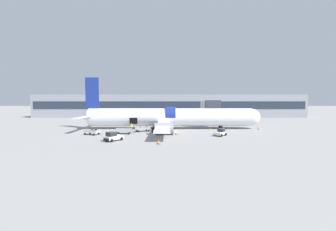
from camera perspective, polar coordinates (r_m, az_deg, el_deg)
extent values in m
plane|color=gray|center=(47.25, 0.74, -4.02)|extent=(500.00, 500.00, 0.00)
cube|color=gray|center=(89.48, 0.49, 2.43)|extent=(104.60, 9.93, 8.78)
cube|color=#232D3D|center=(84.44, 0.51, 2.66)|extent=(102.51, 0.16, 2.81)
cylinder|color=#4C4C51|center=(60.11, 10.51, -0.72)|extent=(0.60, 0.60, 3.57)
cube|color=silver|center=(59.96, 10.55, 2.27)|extent=(2.71, 11.70, 2.71)
cube|color=#333842|center=(54.80, 11.53, 2.13)|extent=(3.52, 1.60, 3.25)
cylinder|color=white|center=(51.24, 0.83, -0.40)|extent=(37.07, 4.01, 4.01)
sphere|color=white|center=(54.68, 20.64, -0.38)|extent=(3.81, 3.81, 3.81)
cone|color=white|center=(54.31, -19.12, -0.38)|extent=(4.61, 3.69, 3.69)
cylinder|color=navy|center=(51.18, 0.83, 0.00)|extent=(2.22, 4.02, 4.02)
cube|color=navy|center=(53.97, -18.49, 5.45)|extent=(3.01, 0.28, 6.98)
cube|color=white|center=(49.62, -20.22, -0.30)|extent=(1.09, 9.45, 0.20)
cube|color=white|center=(58.55, -17.00, 0.34)|extent=(1.09, 9.45, 0.20)
cube|color=white|center=(42.35, -1.05, -2.76)|extent=(2.60, 16.87, 0.40)
cube|color=white|center=(60.34, -0.67, -0.84)|extent=(2.60, 16.87, 0.40)
cylinder|color=gray|center=(42.35, -0.78, -3.36)|extent=(3.52, 2.21, 2.21)
cylinder|color=gray|center=(60.43, -0.48, -1.25)|extent=(3.52, 2.21, 2.21)
cube|color=black|center=(49.90, -8.55, -1.36)|extent=(1.70, 0.12, 1.40)
cylinder|color=#56565B|center=(52.77, 13.42, -2.15)|extent=(0.22, 0.22, 1.22)
sphere|color=black|center=(52.84, 13.41, -2.81)|extent=(0.90, 0.90, 0.90)
cylinder|color=#56565B|center=(48.79, -3.50, -2.52)|extent=(0.22, 0.22, 1.22)
sphere|color=black|center=(48.86, -3.49, -3.23)|extent=(0.90, 0.90, 0.90)
cylinder|color=#56565B|center=(54.17, -3.13, -1.90)|extent=(0.22, 0.22, 1.22)
sphere|color=black|center=(54.23, -3.12, -2.55)|extent=(0.90, 0.90, 0.90)
cube|color=silver|center=(42.05, 13.35, -4.41)|extent=(2.58, 2.77, 0.48)
cube|color=#232833|center=(42.38, 13.62, -3.63)|extent=(1.55, 1.56, 0.59)
cube|color=black|center=(43.25, 14.11, -4.33)|extent=(0.95, 0.81, 0.24)
sphere|color=black|center=(42.61, 14.58, -4.60)|extent=(0.56, 0.56, 0.56)
sphere|color=black|center=(43.11, 13.13, -4.48)|extent=(0.56, 0.56, 0.56)
sphere|color=black|center=(41.05, 13.56, -4.89)|extent=(0.56, 0.56, 0.56)
sphere|color=black|center=(41.58, 12.08, -4.76)|extent=(0.56, 0.56, 0.56)
cube|color=silver|center=(36.92, -13.38, -5.45)|extent=(2.80, 3.20, 0.59)
cube|color=#232833|center=(36.49, -14.01, -4.57)|extent=(1.70, 1.75, 0.67)
cube|color=black|center=(35.96, -15.21, -5.91)|extent=(1.06, 0.79, 0.29)
sphere|color=black|center=(36.80, -15.22, -5.90)|extent=(0.56, 0.56, 0.56)
sphere|color=black|center=(35.83, -13.91, -6.14)|extent=(0.56, 0.56, 0.56)
sphere|color=black|center=(38.09, -12.87, -5.54)|extent=(0.56, 0.56, 0.56)
sphere|color=black|center=(37.15, -11.55, -5.76)|extent=(0.56, 0.56, 0.56)
cube|color=#999BA0|center=(46.98, -6.21, -3.51)|extent=(3.31, 2.51, 0.05)
cube|color=#999BA0|center=(47.47, -4.51, -3.11)|extent=(0.62, 1.19, 0.47)
cube|color=#999BA0|center=(46.37, -5.95, -3.28)|extent=(2.71, 1.36, 0.47)
cube|color=#999BA0|center=(47.53, -6.46, -3.11)|extent=(2.71, 1.36, 0.47)
cube|color=#333338|center=(47.70, -3.97, -3.62)|extent=(0.84, 0.47, 0.06)
sphere|color=black|center=(46.78, -4.70, -3.86)|extent=(0.40, 0.40, 0.40)
sphere|color=black|center=(47.98, -5.26, -3.67)|extent=(0.40, 0.40, 0.40)
sphere|color=black|center=(46.06, -7.19, -3.99)|extent=(0.40, 0.40, 0.40)
sphere|color=black|center=(47.29, -7.69, -3.80)|extent=(0.40, 0.40, 0.40)
cube|color=#4C1E1E|center=(46.46, -7.39, -3.40)|extent=(0.56, 0.50, 0.27)
cube|color=#721951|center=(46.77, -6.27, -3.28)|extent=(0.40, 0.35, 0.37)
cube|color=black|center=(46.72, -6.80, -3.19)|extent=(0.37, 0.27, 0.54)
cube|color=#1E2347|center=(47.14, -5.33, -3.12)|extent=(0.42, 0.30, 0.54)
cube|color=#999BA0|center=(44.23, -11.00, -3.99)|extent=(3.30, 2.10, 0.05)
cube|color=#999BA0|center=(44.07, -9.01, -3.60)|extent=(0.24, 1.79, 0.55)
cube|color=#999BA0|center=(43.34, -11.12, -3.75)|extent=(3.06, 0.37, 0.55)
cube|color=#999BA0|center=(45.05, -10.90, -3.47)|extent=(3.06, 0.37, 0.55)
cube|color=#333338|center=(44.11, -8.38, -4.24)|extent=(0.90, 0.17, 0.06)
sphere|color=black|center=(43.29, -9.66, -4.51)|extent=(0.40, 0.40, 0.40)
sphere|color=black|center=(45.06, -9.50, -4.18)|extent=(0.40, 0.40, 0.40)
sphere|color=black|center=(43.51, -12.55, -4.50)|extent=(0.40, 0.40, 0.40)
sphere|color=black|center=(45.27, -12.28, -4.18)|extent=(0.40, 0.40, 0.40)
cube|color=#1E2347|center=(43.76, -9.61, -3.76)|extent=(0.53, 0.32, 0.40)
cube|color=#1E2347|center=(44.14, -10.54, -3.67)|extent=(0.41, 0.20, 0.45)
cube|color=silver|center=(44.55, -18.57, -4.03)|extent=(3.23, 2.36, 0.05)
cube|color=silver|center=(43.57, -17.16, -3.87)|extent=(0.57, 1.23, 0.40)
cube|color=silver|center=(44.06, -19.12, -3.82)|extent=(2.69, 1.19, 0.40)
cube|color=silver|center=(44.98, -18.05, -3.65)|extent=(2.69, 1.19, 0.40)
cube|color=#333338|center=(43.32, -16.66, -4.48)|extent=(0.86, 0.43, 0.06)
sphere|color=black|center=(43.42, -18.12, -4.61)|extent=(0.40, 0.40, 0.40)
sphere|color=black|center=(44.40, -17.00, -4.41)|extent=(0.40, 0.40, 0.40)
sphere|color=black|center=(44.80, -20.12, -4.40)|extent=(0.40, 0.40, 0.40)
sphere|color=black|center=(45.76, -18.99, -4.22)|extent=(0.40, 0.40, 0.40)
cube|color=#2D2D33|center=(43.91, -17.63, -3.69)|extent=(0.43, 0.36, 0.59)
cube|color=#4C1E1E|center=(44.74, -18.61, -3.65)|extent=(0.41, 0.26, 0.48)
cylinder|color=black|center=(46.15, -2.14, -3.70)|extent=(0.40, 0.40, 0.80)
cylinder|color=orange|center=(46.06, -2.14, -2.82)|extent=(0.51, 0.51, 0.63)
sphere|color=brown|center=(46.01, -2.14, -2.30)|extent=(0.22, 0.22, 0.22)
cylinder|color=orange|center=(46.17, -1.90, -2.89)|extent=(0.16, 0.16, 0.58)
cylinder|color=orange|center=(45.96, -2.38, -2.92)|extent=(0.16, 0.16, 0.58)
cylinder|color=#1E2338|center=(48.99, -9.00, -3.34)|extent=(0.38, 0.38, 0.75)
cylinder|color=#CCE523|center=(48.91, -9.01, -2.56)|extent=(0.48, 0.48, 0.59)
sphere|color=beige|center=(48.87, -9.01, -2.09)|extent=(0.21, 0.21, 0.21)
cylinder|color=#CCE523|center=(48.84, -9.24, -2.65)|extent=(0.15, 0.15, 0.55)
cylinder|color=#CCE523|center=(49.00, -8.78, -2.62)|extent=(0.15, 0.15, 0.55)
cylinder|color=black|center=(47.73, -2.82, -3.48)|extent=(0.34, 0.34, 0.76)
cylinder|color=#CCE523|center=(47.65, -2.82, -2.67)|extent=(0.44, 0.44, 0.60)
sphere|color=#9E7556|center=(47.61, -2.82, -2.18)|extent=(0.21, 0.21, 0.21)
cylinder|color=#CCE523|center=(47.73, -3.06, -2.74)|extent=(0.14, 0.14, 0.55)
cylinder|color=#CCE523|center=(47.59, -2.58, -2.76)|extent=(0.14, 0.14, 0.55)
cube|color=black|center=(45.60, -3.62, -3.93)|extent=(0.47, 0.32, 0.59)
cube|color=black|center=(45.55, -3.62, -3.48)|extent=(0.28, 0.09, 0.12)
cube|color=#1E2347|center=(46.94, -9.28, -3.71)|extent=(0.45, 0.35, 0.66)
cube|color=black|center=(46.89, -9.29, -3.23)|extent=(0.24, 0.12, 0.12)
cube|color=black|center=(54.17, 22.13, -3.28)|extent=(0.44, 0.44, 0.03)
cone|color=orange|center=(54.13, 22.14, -2.93)|extent=(0.32, 0.32, 0.71)
cylinder|color=white|center=(54.13, 22.14, -2.89)|extent=(0.19, 0.19, 0.08)
cube|color=black|center=(33.32, -2.23, -7.24)|extent=(0.54, 0.54, 0.03)
cone|color=orange|center=(33.26, -2.23, -6.68)|extent=(0.40, 0.40, 0.68)
cylinder|color=white|center=(33.26, -2.23, -6.63)|extent=(0.23, 0.23, 0.08)
cube|color=black|center=(42.67, 2.29, -4.83)|extent=(0.50, 0.50, 0.03)
cone|color=orange|center=(42.63, 2.29, -4.47)|extent=(0.37, 0.37, 0.56)
cylinder|color=white|center=(42.62, 2.29, -4.44)|extent=(0.22, 0.22, 0.07)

